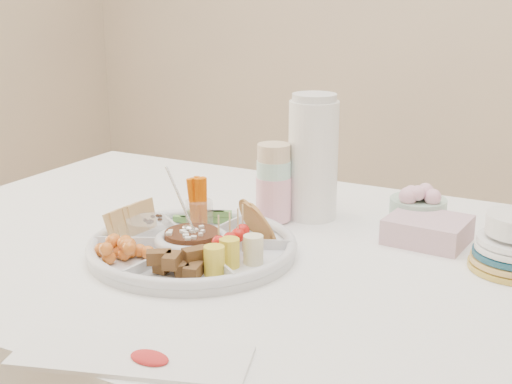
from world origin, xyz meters
The scene contains 13 objects.
party_tray centered at (-0.09, -0.09, 0.78)m, with size 0.38×0.38×0.04m, color silver.
bean_dip centered at (-0.09, -0.09, 0.79)m, with size 0.10×0.10×0.04m, color #542C1C.
tortillas centered at (-0.01, 0.01, 0.80)m, with size 0.11×0.11×0.07m, color olive, non-canonical shape.
carrot_cucumber centered at (-0.14, 0.03, 0.82)m, with size 0.11×0.11×0.10m, color #E05D00, non-canonical shape.
pita_raisins centered at (-0.22, -0.08, 0.80)m, with size 0.12×0.12×0.07m, color tan, non-canonical shape.
cherries centered at (-0.16, -0.20, 0.79)m, with size 0.11×0.11×0.04m, color orange, non-canonical shape.
granola_chunks centered at (-0.03, -0.21, 0.79)m, with size 0.11×0.11×0.05m, color brown, non-canonical shape.
banana_tomato centered at (0.04, -0.10, 0.82)m, with size 0.11×0.11×0.09m, color #F4DC7D, non-canonical shape.
cup_stack centered at (-0.04, 0.15, 0.86)m, with size 0.07×0.07×0.20m, color silver.
thermos centered at (0.02, 0.22, 0.89)m, with size 0.10×0.10×0.27m, color white.
flower_bowl centered at (0.24, 0.27, 0.80)m, with size 0.12×0.12×0.09m, color silver.
napkin_stack centered at (0.28, 0.18, 0.78)m, with size 0.15×0.13×0.05m, color #CDA3B0.
placemat centered at (0.05, -0.45, 0.76)m, with size 0.32×0.11×0.01m, color white.
Camera 1 is at (0.59, -1.13, 1.24)m, focal length 50.00 mm.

